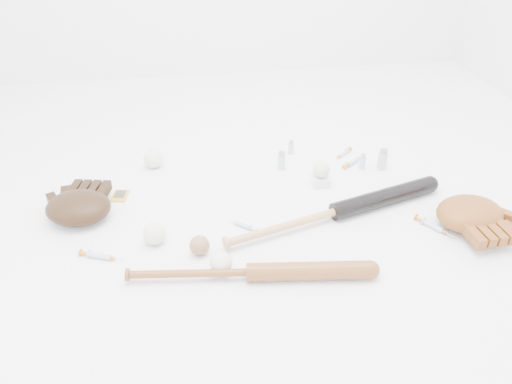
{
  "coord_description": "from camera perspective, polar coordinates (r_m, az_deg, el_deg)",
  "views": [
    {
      "loc": [
        -0.26,
        -1.44,
        1.07
      ],
      "look_at": [
        -0.02,
        0.08,
        0.06
      ],
      "focal_mm": 35.0,
      "sensor_mm": 36.0,
      "label": 1
    }
  ],
  "objects": [
    {
      "name": "baseball_mid",
      "position": [
        1.57,
        -4.02,
        -8.02
      ],
      "size": [
        0.07,
        0.07,
        0.07
      ],
      "primitive_type": "sphere",
      "color": "silver",
      "rests_on": "ground"
    },
    {
      "name": "baseball_left",
      "position": [
        1.71,
        -11.52,
        -4.68
      ],
      "size": [
        0.08,
        0.08,
        0.08
      ],
      "primitive_type": "sphere",
      "color": "silver",
      "rests_on": "ground"
    },
    {
      "name": "bat_wood",
      "position": [
        1.54,
        -0.78,
        -9.16
      ],
      "size": [
        0.79,
        0.16,
        0.06
      ],
      "primitive_type": null,
      "rotation": [
        0.0,
        0.0,
        -0.13
      ],
      "color": "brown",
      "rests_on": "ground"
    },
    {
      "name": "syringe_0",
      "position": [
        1.7,
        -17.41,
        -6.99
      ],
      "size": [
        0.17,
        0.09,
        0.02
      ],
      "primitive_type": null,
      "rotation": [
        0.0,
        0.0,
        -0.4
      ],
      "color": "#ADBCC6",
      "rests_on": "ground"
    },
    {
      "name": "syringe_4",
      "position": [
        2.23,
        9.92,
        4.35
      ],
      "size": [
        0.12,
        0.11,
        0.02
      ],
      "primitive_type": null,
      "rotation": [
        0.0,
        0.0,
        3.85
      ],
      "color": "#ADBCC6",
      "rests_on": "ground"
    },
    {
      "name": "pedestal",
      "position": [
        2.0,
        7.38,
        1.32
      ],
      "size": [
        0.07,
        0.07,
        0.04
      ],
      "primitive_type": "cube",
      "rotation": [
        0.0,
        0.0,
        -0.04
      ],
      "color": "white",
      "rests_on": "ground"
    },
    {
      "name": "bat_dark",
      "position": [
        1.8,
        9.12,
        -2.21
      ],
      "size": [
        0.89,
        0.31,
        0.07
      ],
      "primitive_type": null,
      "rotation": [
        0.0,
        0.0,
        0.28
      ],
      "color": "black",
      "rests_on": "ground"
    },
    {
      "name": "baseball_on_pedestal",
      "position": [
        1.97,
        7.48,
        2.6
      ],
      "size": [
        0.07,
        0.07,
        0.07
      ],
      "primitive_type": "sphere",
      "color": "silver",
      "rests_on": "pedestal"
    },
    {
      "name": "syringe_1",
      "position": [
        1.76,
        -1.5,
        -3.81
      ],
      "size": [
        0.12,
        0.1,
        0.02
      ],
      "primitive_type": null,
      "rotation": [
        0.0,
        0.0,
        2.45
      ],
      "color": "#ADBCC6",
      "rests_on": "ground"
    },
    {
      "name": "glove_tan",
      "position": [
        1.9,
        23.26,
        -2.26
      ],
      "size": [
        0.3,
        0.3,
        0.1
      ],
      "primitive_type": null,
      "rotation": [
        0.0,
        0.0,
        3.2
      ],
      "color": "brown",
      "rests_on": "ground"
    },
    {
      "name": "vial_2",
      "position": [
        2.08,
        2.93,
        3.63
      ],
      "size": [
        0.03,
        0.03,
        0.08
      ],
      "primitive_type": "cylinder",
      "color": "#B1BAC2",
      "rests_on": "ground"
    },
    {
      "name": "trading_card",
      "position": [
        1.99,
        -15.28,
        -0.43
      ],
      "size": [
        0.07,
        0.09,
        0.0
      ],
      "primitive_type": "cube",
      "rotation": [
        0.0,
        0.0,
        -0.2
      ],
      "color": "gold",
      "rests_on": "ground"
    },
    {
      "name": "syringe_3",
      "position": [
        1.86,
        19.57,
        -3.68
      ],
      "size": [
        0.11,
        0.16,
        0.02
      ],
      "primitive_type": null,
      "rotation": [
        0.0,
        0.0,
        -1.01
      ],
      "color": "#ADBCC6",
      "rests_on": "ground"
    },
    {
      "name": "syringe_2",
      "position": [
        2.17,
        11.03,
        3.41
      ],
      "size": [
        0.14,
        0.12,
        0.02
      ],
      "primitive_type": null,
      "rotation": [
        0.0,
        0.0,
        0.66
      ],
      "color": "#ADBCC6",
      "rests_on": "ground"
    },
    {
      "name": "glove_dark",
      "position": [
        1.89,
        -19.65,
        -1.64
      ],
      "size": [
        0.33,
        0.33,
        0.1
      ],
      "primitive_type": null,
      "rotation": [
        0.0,
        0.0,
        -0.22
      ],
      "color": "black",
      "rests_on": "ground"
    },
    {
      "name": "baseball_aged",
      "position": [
        1.64,
        -6.47,
        -6.08
      ],
      "size": [
        0.07,
        0.07,
        0.07
      ],
      "primitive_type": "sphere",
      "color": "#916646",
      "rests_on": "ground"
    },
    {
      "name": "baseball_upper",
      "position": [
        2.13,
        -11.66,
        3.76
      ],
      "size": [
        0.08,
        0.08,
        0.08
      ],
      "primitive_type": "sphere",
      "color": "silver",
      "rests_on": "ground"
    },
    {
      "name": "vial_1",
      "position": [
        2.2,
        4.02,
        5.13
      ],
      "size": [
        0.02,
        0.02,
        0.06
      ],
      "primitive_type": "cylinder",
      "color": "#B1BAC2",
      "rests_on": "ground"
    },
    {
      "name": "vial_0",
      "position": [
        2.13,
        12.08,
        3.43
      ],
      "size": [
        0.03,
        0.03,
        0.07
      ],
      "primitive_type": "cylinder",
      "color": "#B1BAC2",
      "rests_on": "ground"
    },
    {
      "name": "vial_3",
      "position": [
        2.14,
        14.27,
        3.66
      ],
      "size": [
        0.04,
        0.04,
        0.09
      ],
      "primitive_type": "cylinder",
      "color": "#B1BAC2",
      "rests_on": "ground"
    }
  ]
}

